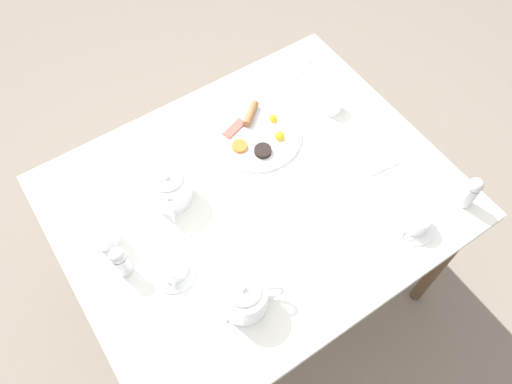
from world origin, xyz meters
name	(u,v)px	position (x,y,z in m)	size (l,w,h in m)	color
ground_plane	(256,283)	(0.00, 0.00, 0.00)	(8.00, 8.00, 0.00)	#70665B
table	(256,207)	(0.00, 0.00, 0.66)	(0.93, 1.15, 0.73)	white
breakfast_plate	(257,134)	(0.19, -0.13, 0.74)	(0.29, 0.29, 0.04)	white
teapot_near	(245,297)	(-0.26, 0.21, 0.78)	(0.13, 0.20, 0.13)	white
teapot_far	(170,189)	(0.13, 0.21, 0.78)	(0.20, 0.13, 0.13)	white
teacup_with_saucer_left	(415,222)	(-0.34, -0.32, 0.76)	(0.13, 0.13, 0.06)	white
teacup_with_saucer_right	(173,268)	(-0.08, 0.32, 0.76)	(0.13, 0.13, 0.06)	white
water_glass_tall	(103,232)	(0.11, 0.44, 0.78)	(0.07, 0.07, 0.10)	white
creamer_jug	(332,104)	(0.14, -0.40, 0.76)	(0.09, 0.06, 0.05)	white
pepper_grinder	(120,260)	(0.00, 0.43, 0.79)	(0.04, 0.04, 0.12)	#BCBCC1
salt_grinder	(471,192)	(-0.37, -0.50, 0.79)	(0.04, 0.04, 0.12)	#BCBCC1
napkin_folded	(370,148)	(-0.06, -0.40, 0.73)	(0.19, 0.13, 0.01)	white
fork_by_plate	(301,71)	(0.34, -0.42, 0.73)	(0.09, 0.17, 0.00)	silver
knife_by_plate	(83,199)	(0.28, 0.44, 0.73)	(0.20, 0.09, 0.00)	silver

